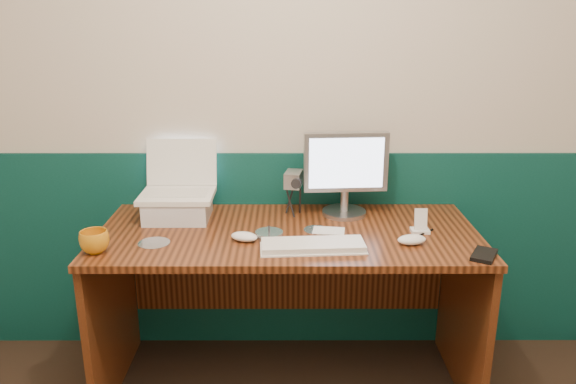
{
  "coord_description": "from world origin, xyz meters",
  "views": [
    {
      "loc": [
        -0.06,
        -0.83,
        1.62
      ],
      "look_at": [
        -0.06,
        1.23,
        0.97
      ],
      "focal_mm": 35.0,
      "sensor_mm": 36.0,
      "label": 1
    }
  ],
  "objects_px": {
    "laptop": "(176,169)",
    "camcorder": "(293,193)",
    "mug": "(94,242)",
    "keyboard": "(313,246)",
    "desk": "(288,310)",
    "monitor": "(345,175)"
  },
  "relations": [
    {
      "from": "keyboard",
      "to": "mug",
      "type": "distance_m",
      "value": 0.84
    },
    {
      "from": "keyboard",
      "to": "desk",
      "type": "bearing_deg",
      "value": 112.95
    },
    {
      "from": "desk",
      "to": "mug",
      "type": "height_order",
      "value": "mug"
    },
    {
      "from": "monitor",
      "to": "mug",
      "type": "distance_m",
      "value": 1.09
    },
    {
      "from": "desk",
      "to": "mug",
      "type": "relative_size",
      "value": 14.33
    },
    {
      "from": "keyboard",
      "to": "monitor",
      "type": "bearing_deg",
      "value": 64.46
    },
    {
      "from": "laptop",
      "to": "keyboard",
      "type": "relative_size",
      "value": 0.81
    },
    {
      "from": "mug",
      "to": "camcorder",
      "type": "distance_m",
      "value": 0.88
    },
    {
      "from": "monitor",
      "to": "keyboard",
      "type": "distance_m",
      "value": 0.46
    },
    {
      "from": "laptop",
      "to": "camcorder",
      "type": "relative_size",
      "value": 1.59
    },
    {
      "from": "keyboard",
      "to": "camcorder",
      "type": "bearing_deg",
      "value": 96.38
    },
    {
      "from": "monitor",
      "to": "keyboard",
      "type": "xyz_separation_m",
      "value": [
        -0.16,
        -0.4,
        -0.17
      ]
    },
    {
      "from": "desk",
      "to": "keyboard",
      "type": "xyz_separation_m",
      "value": [
        0.1,
        -0.19,
        0.39
      ]
    },
    {
      "from": "desk",
      "to": "laptop",
      "type": "relative_size",
      "value": 4.98
    },
    {
      "from": "monitor",
      "to": "keyboard",
      "type": "height_order",
      "value": "monitor"
    },
    {
      "from": "desk",
      "to": "laptop",
      "type": "height_order",
      "value": "laptop"
    },
    {
      "from": "keyboard",
      "to": "camcorder",
      "type": "height_order",
      "value": "camcorder"
    },
    {
      "from": "mug",
      "to": "keyboard",
      "type": "bearing_deg",
      "value": 2.08
    },
    {
      "from": "mug",
      "to": "desk",
      "type": "bearing_deg",
      "value": 16.74
    },
    {
      "from": "laptop",
      "to": "mug",
      "type": "bearing_deg",
      "value": -123.65
    },
    {
      "from": "monitor",
      "to": "camcorder",
      "type": "distance_m",
      "value": 0.25
    },
    {
      "from": "keyboard",
      "to": "camcorder",
      "type": "distance_m",
      "value": 0.42
    }
  ]
}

